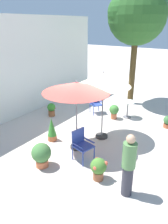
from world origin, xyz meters
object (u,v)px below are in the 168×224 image
patio_umbrella_0 (76,88)px  potted_plant_5 (52,129)px  patio_chair_1 (96,102)px  potted_plant_3 (114,111)px  standing_person (129,165)px  cafe_table_0 (128,106)px  potted_plant_0 (168,121)px  potted_plant_2 (51,109)px  potted_plant_4 (98,168)px  potted_plant_6 (41,154)px  shade_tree (137,15)px  patio_chair_0 (81,143)px  patio_umbrella_1 (103,80)px

patio_umbrella_0 → potted_plant_5: 1.92m
patio_chair_1 → potted_plant_3: 1.03m
potted_plant_3 → standing_person: standing_person is taller
cafe_table_0 → potted_plant_0: bearing=-91.5°
patio_umbrella_0 → potted_plant_0: 4.24m
potted_plant_0 → potted_plant_2: size_ratio=0.83×
potted_plant_4 → standing_person: (-0.09, -0.84, 0.46)m
potted_plant_0 → potted_plant_6: size_ratio=0.68×
cafe_table_0 → standing_person: 4.75m
cafe_table_0 → potted_plant_5: bearing=158.0°
cafe_table_0 → potted_plant_6: 4.70m
potted_plant_0 → potted_plant_4: (-4.21, 0.68, 0.11)m
patio_chair_1 → potted_plant_4: (-3.95, -2.48, -0.15)m
potted_plant_0 → potted_plant_2: potted_plant_2 is taller
shade_tree → potted_plant_3: bearing=-174.1°
shade_tree → patio_chair_0: bearing=-171.8°
potted_plant_3 → potted_plant_5: size_ratio=0.74×
patio_umbrella_1 → standing_person: size_ratio=1.49×
shade_tree → potted_plant_5: shade_tree is taller
patio_umbrella_0 → potted_plant_5: size_ratio=2.71×
potted_plant_3 → patio_chair_1: bearing=81.7°
potted_plant_2 → standing_person: standing_person is taller
patio_umbrella_1 → patio_chair_1: 2.84m
potted_plant_2 → potted_plant_4: (-2.54, -3.88, 0.04)m
patio_chair_1 → potted_plant_4: size_ratio=1.46×
potted_plant_2 → patio_chair_0: bearing=-123.9°
cafe_table_0 → potted_plant_2: (-1.72, 2.83, -0.18)m
patio_chair_1 → potted_plant_6: 4.44m
patio_chair_0 → potted_plant_4: patio_chair_0 is taller
patio_umbrella_0 → patio_umbrella_1: size_ratio=0.95×
patio_chair_0 → potted_plant_5: patio_chair_0 is taller
potted_plant_4 → cafe_table_0: bearing=13.9°
cafe_table_0 → potted_plant_4: bearing=-166.1°
patio_chair_1 → standing_person: standing_person is taller
shade_tree → potted_plant_3: size_ratio=8.78×
patio_umbrella_0 → standing_person: bearing=-115.5°
cafe_table_0 → potted_plant_4: 4.39m
potted_plant_6 → shade_tree: bearing=0.7°
shade_tree → standing_person: size_ratio=3.39×
shade_tree → potted_plant_4: bearing=-164.3°
standing_person → patio_chair_1: bearing=39.4°
patio_umbrella_0 → cafe_table_0: bearing=-5.8°
patio_chair_1 → patio_umbrella_0: bearing=-159.8°
potted_plant_3 → potted_plant_4: potted_plant_4 is taller
potted_plant_4 → potted_plant_5: (0.91, 2.41, 0.05)m
standing_person → potted_plant_0: bearing=2.1°
patio_umbrella_0 → patio_chair_0: 1.63m
patio_umbrella_1 → patio_chair_1: (1.89, 1.41, -1.59)m
cafe_table_0 → patio_chair_1: (-0.30, 1.43, 0.01)m
standing_person → potted_plant_2: bearing=60.9°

